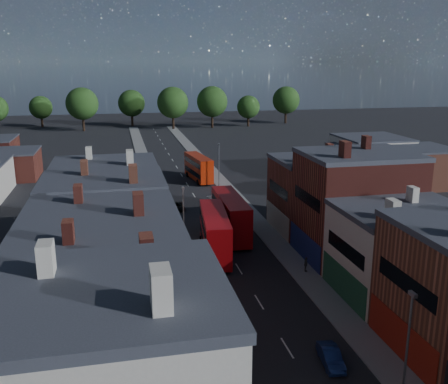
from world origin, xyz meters
name	(u,v)px	position (x,y,z in m)	size (l,w,h in m)	color
pavement_west	(159,207)	(-6.50, 50.00, 0.06)	(3.00, 200.00, 0.12)	gray
pavement_east	(239,202)	(6.50, 50.00, 0.06)	(3.00, 200.00, 0.12)	gray
terrace_west	(99,359)	(-14.00, 0.00, 6.09)	(12.00, 80.00, 12.18)	maroon
lamp_post_1	(408,341)	(5.20, 0.00, 4.70)	(0.25, 0.70, 8.12)	slate
lamp_post_2	(184,215)	(-5.20, 30.00, 4.70)	(0.25, 0.70, 8.12)	slate
lamp_post_3	(219,162)	(5.20, 60.00, 4.70)	(0.25, 0.70, 8.12)	slate
bus_0	(215,233)	(-1.79, 28.58, 2.80)	(3.99, 12.26, 5.20)	#A1090D
bus_1	(231,215)	(1.50, 34.59, 2.86)	(3.23, 12.29, 5.29)	#AD090C
bus_2	(198,167)	(2.62, 66.84, 2.55)	(3.96, 11.20, 4.73)	#A81F07
car_1	(331,357)	(2.47, 5.26, 0.62)	(1.31, 3.77, 1.24)	navy
car_2	(178,206)	(-3.74, 48.01, 0.55)	(1.82, 3.94, 1.10)	black
car_3	(214,202)	(2.16, 49.35, 0.55)	(1.53, 3.76, 1.09)	white
ped_3	(306,264)	(6.82, 21.58, 0.93)	(0.95, 0.43, 1.62)	#534F47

